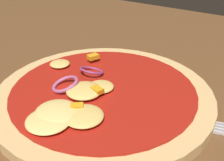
# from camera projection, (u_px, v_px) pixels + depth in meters

# --- Properties ---
(dining_table) EXTENTS (1.48, 1.01, 0.03)m
(dining_table) POSITION_uv_depth(u_px,v_px,m) (66.00, 99.00, 0.39)
(dining_table) COLOR brown
(dining_table) RESTS_ON ground
(pizza) EXTENTS (0.28, 0.28, 0.03)m
(pizza) POSITION_uv_depth(u_px,v_px,m) (101.00, 95.00, 0.36)
(pizza) COLOR tan
(pizza) RESTS_ON dining_table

